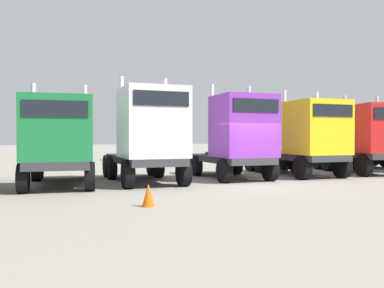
# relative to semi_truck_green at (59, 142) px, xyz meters

# --- Properties ---
(ground) EXTENTS (200.00, 200.00, 0.00)m
(ground) POSITION_rel_semi_truck_green_xyz_m (7.63, -1.74, -1.75)
(ground) COLOR gray
(semi_truck_green) EXTENTS (3.21, 6.59, 3.98)m
(semi_truck_green) POSITION_rel_semi_truck_green_xyz_m (0.00, 0.00, 0.00)
(semi_truck_green) COLOR #333338
(semi_truck_green) RESTS_ON ground
(semi_truck_white) EXTENTS (2.62, 6.01, 4.45)m
(semi_truck_white) POSITION_rel_semi_truck_green_xyz_m (3.48, -0.08, 0.27)
(semi_truck_white) COLOR #333338
(semi_truck_white) RESTS_ON ground
(semi_truck_purple) EXTENTS (2.67, 5.77, 4.35)m
(semi_truck_purple) POSITION_rel_semi_truck_green_xyz_m (7.66, 0.19, 0.18)
(semi_truck_purple) COLOR #333338
(semi_truck_purple) RESTS_ON ground
(semi_truck_yellow) EXTENTS (2.73, 6.22, 4.23)m
(semi_truck_yellow) POSITION_rel_semi_truck_green_xyz_m (11.52, 0.21, 0.13)
(semi_truck_yellow) COLOR #333338
(semi_truck_yellow) RESTS_ON ground
(semi_truck_red) EXTENTS (3.63, 6.23, 4.17)m
(semi_truck_red) POSITION_rel_semi_truck_green_xyz_m (15.36, 0.10, 0.15)
(semi_truck_red) COLOR #333338
(semi_truck_red) RESTS_ON ground
(traffic_cone_mid) EXTENTS (0.36, 0.36, 0.64)m
(traffic_cone_mid) POSITION_rel_semi_truck_green_xyz_m (2.04, -5.23, -1.43)
(traffic_cone_mid) COLOR #F2590C
(traffic_cone_mid) RESTS_ON ground
(oak_far_centre) EXTENTS (3.40, 3.40, 5.11)m
(oak_far_centre) POSITION_rel_semi_truck_green_xyz_m (8.56, 15.63, 1.64)
(oak_far_centre) COLOR #4C3823
(oak_far_centre) RESTS_ON ground
(oak_far_right) EXTENTS (3.57, 3.57, 6.04)m
(oak_far_right) POSITION_rel_semi_truck_green_xyz_m (20.65, 19.82, 2.48)
(oak_far_right) COLOR #4C3823
(oak_far_right) RESTS_ON ground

